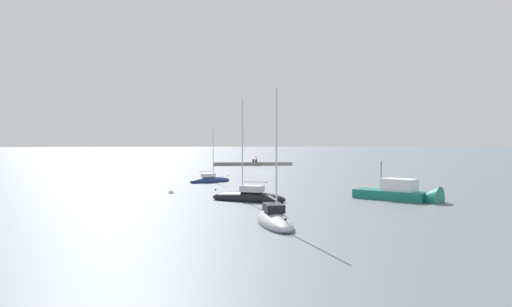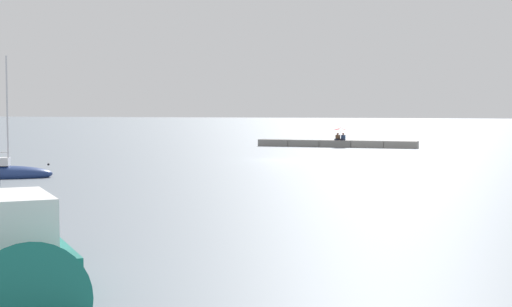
{
  "view_description": "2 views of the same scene",
  "coord_description": "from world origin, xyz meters",
  "px_view_note": "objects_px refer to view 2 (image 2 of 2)",
  "views": [
    {
      "loc": [
        12.95,
        81.54,
        5.43
      ],
      "look_at": [
        4.21,
        16.24,
        3.47
      ],
      "focal_mm": 36.09,
      "sensor_mm": 36.0,
      "label": 1
    },
    {
      "loc": [
        -15.93,
        52.69,
        3.77
      ],
      "look_at": [
        -7.08,
        26.18,
        2.1
      ],
      "focal_mm": 53.0,
      "sensor_mm": 36.0,
      "label": 2
    }
  ],
  "objects_px": {
    "person_seated_blue_left": "(343,138)",
    "umbrella_open_red": "(340,129)",
    "person_seated_brown_right": "(337,138)",
    "sailboat_navy_far": "(0,173)",
    "motorboat_teal_mid": "(10,262)"
  },
  "relations": [
    {
      "from": "person_seated_blue_left",
      "to": "umbrella_open_red",
      "type": "relative_size",
      "value": 0.53
    },
    {
      "from": "person_seated_blue_left",
      "to": "person_seated_brown_right",
      "type": "height_order",
      "value": "same"
    },
    {
      "from": "umbrella_open_red",
      "to": "person_seated_brown_right",
      "type": "bearing_deg",
      "value": -18.56
    },
    {
      "from": "person_seated_brown_right",
      "to": "umbrella_open_red",
      "type": "relative_size",
      "value": 0.53
    },
    {
      "from": "umbrella_open_red",
      "to": "sailboat_navy_far",
      "type": "distance_m",
      "value": 39.75
    },
    {
      "from": "person_seated_brown_right",
      "to": "motorboat_teal_mid",
      "type": "distance_m",
      "value": 59.32
    },
    {
      "from": "sailboat_navy_far",
      "to": "motorboat_teal_mid",
      "type": "distance_m",
      "value": 26.11
    },
    {
      "from": "person_seated_blue_left",
      "to": "sailboat_navy_far",
      "type": "xyz_separation_m",
      "value": [
        10.85,
        38.34,
        -0.66
      ]
    },
    {
      "from": "sailboat_navy_far",
      "to": "motorboat_teal_mid",
      "type": "height_order",
      "value": "sailboat_navy_far"
    },
    {
      "from": "person_seated_blue_left",
      "to": "sailboat_navy_far",
      "type": "bearing_deg",
      "value": 81.13
    },
    {
      "from": "person_seated_brown_right",
      "to": "motorboat_teal_mid",
      "type": "height_order",
      "value": "motorboat_teal_mid"
    },
    {
      "from": "person_seated_blue_left",
      "to": "sailboat_navy_far",
      "type": "distance_m",
      "value": 39.85
    },
    {
      "from": "umbrella_open_red",
      "to": "motorboat_teal_mid",
      "type": "bearing_deg",
      "value": 95.23
    },
    {
      "from": "person_seated_blue_left",
      "to": "motorboat_teal_mid",
      "type": "bearing_deg",
      "value": 101.9
    },
    {
      "from": "person_seated_brown_right",
      "to": "motorboat_teal_mid",
      "type": "relative_size",
      "value": 0.1
    }
  ]
}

